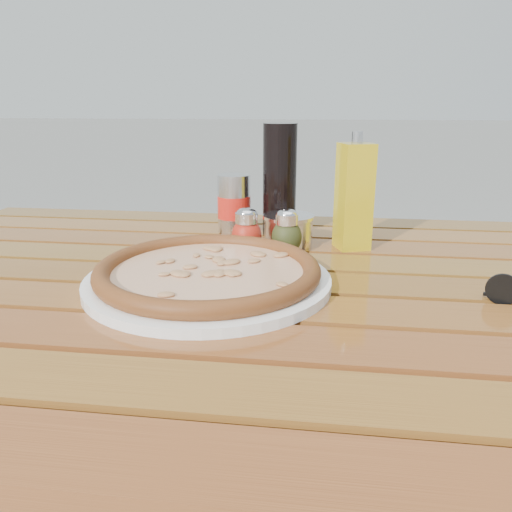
# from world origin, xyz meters

# --- Properties ---
(table) EXTENTS (1.40, 0.90, 0.75)m
(table) POSITION_xyz_m (0.00, -0.00, 0.67)
(table) COLOR #341E0B
(table) RESTS_ON ground
(plate) EXTENTS (0.39, 0.39, 0.01)m
(plate) POSITION_xyz_m (-0.06, -0.04, 0.76)
(plate) COLOR white
(plate) RESTS_ON table
(pizza) EXTENTS (0.36, 0.36, 0.03)m
(pizza) POSITION_xyz_m (-0.06, -0.04, 0.77)
(pizza) COLOR beige
(pizza) RESTS_ON plate
(pepper_shaker) EXTENTS (0.05, 0.05, 0.08)m
(pepper_shaker) POSITION_xyz_m (-0.03, 0.14, 0.79)
(pepper_shaker) COLOR red
(pepper_shaker) RESTS_ON table
(oregano_shaker) EXTENTS (0.06, 0.06, 0.08)m
(oregano_shaker) POSITION_xyz_m (0.04, 0.14, 0.79)
(oregano_shaker) COLOR #3B4019
(oregano_shaker) RESTS_ON table
(dark_bottle) EXTENTS (0.09, 0.09, 0.22)m
(dark_bottle) POSITION_xyz_m (0.01, 0.27, 0.86)
(dark_bottle) COLOR black
(dark_bottle) RESTS_ON table
(soda_can) EXTENTS (0.07, 0.07, 0.12)m
(soda_can) POSITION_xyz_m (-0.08, 0.27, 0.81)
(soda_can) COLOR silver
(soda_can) RESTS_ON table
(olive_oil_cruet) EXTENTS (0.07, 0.07, 0.21)m
(olive_oil_cruet) POSITION_xyz_m (0.15, 0.19, 0.85)
(olive_oil_cruet) COLOR gold
(olive_oil_cruet) RESTS_ON table
(parmesan_tin) EXTENTS (0.12, 0.12, 0.07)m
(parmesan_tin) POSITION_xyz_m (0.04, 0.19, 0.78)
(parmesan_tin) COLOR silver
(parmesan_tin) RESTS_ON table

